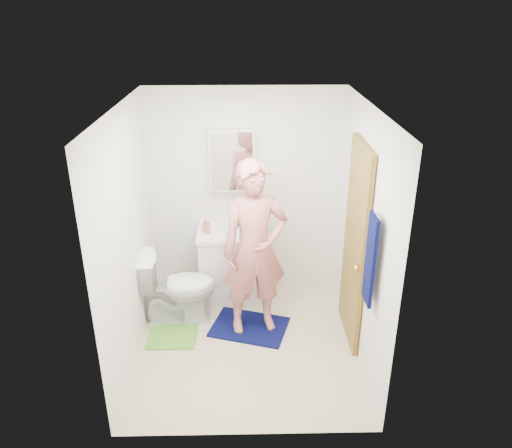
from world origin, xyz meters
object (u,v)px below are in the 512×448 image
(toilet, at_px, (177,287))
(toothbrush_cup, at_px, (242,221))
(towel, at_px, (370,260))
(soap_dispenser, at_px, (206,226))
(man, at_px, (255,249))
(vanity_cabinet, at_px, (233,265))
(medicine_cabinet, at_px, (232,160))

(toilet, relative_size, toothbrush_cup, 6.52)
(towel, relative_size, toothbrush_cup, 6.34)
(toothbrush_cup, bearing_deg, toilet, -138.84)
(soap_dispenser, xyz_separation_m, man, (0.52, -0.60, 0.01))
(vanity_cabinet, distance_m, towel, 2.08)
(medicine_cabinet, distance_m, soap_dispenser, 0.78)
(medicine_cabinet, bearing_deg, toothbrush_cup, -43.06)
(vanity_cabinet, relative_size, toilet, 0.97)
(toothbrush_cup, bearing_deg, medicine_cabinet, 136.94)
(medicine_cabinet, relative_size, man, 0.38)
(soap_dispenser, height_order, man, man)
(medicine_cabinet, xyz_separation_m, towel, (1.18, -1.71, -0.35))
(man, bearing_deg, medicine_cabinet, 91.99)
(toothbrush_cup, bearing_deg, vanity_cabinet, -130.82)
(vanity_cabinet, height_order, towel, towel)
(towel, bearing_deg, medicine_cabinet, 124.61)
(toilet, relative_size, man, 0.45)
(vanity_cabinet, xyz_separation_m, toilet, (-0.59, -0.49, 0.01))
(medicine_cabinet, height_order, man, medicine_cabinet)
(medicine_cabinet, bearing_deg, man, -75.25)
(toilet, bearing_deg, toothbrush_cup, -55.22)
(soap_dispenser, distance_m, man, 0.80)
(medicine_cabinet, distance_m, towel, 2.11)
(toilet, bearing_deg, vanity_cabinet, -56.93)
(towel, bearing_deg, soap_dispenser, 135.96)
(toilet, height_order, toothbrush_cup, toothbrush_cup)
(toilet, xyz_separation_m, soap_dispenser, (0.31, 0.42, 0.52))
(toilet, height_order, man, man)
(toilet, bearing_deg, soap_dispenser, -42.13)
(towel, distance_m, toilet, 2.20)
(vanity_cabinet, relative_size, towel, 1.00)
(soap_dispenser, bearing_deg, toothbrush_cup, 25.50)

